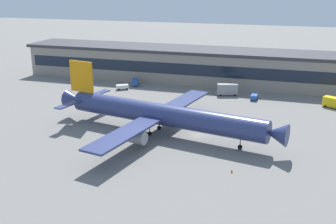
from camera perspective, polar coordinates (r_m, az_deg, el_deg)
The scene contains 9 objects.
ground_plane at distance 107.09m, azimuth 4.25°, elevation -3.35°, with size 600.00×600.00×0.00m, color slate.
terminal_building at distance 162.67m, azimuth 9.24°, elevation 6.27°, with size 175.75×20.31×13.25m.
airliner at distance 106.40m, azimuth -1.08°, elevation -0.33°, with size 64.92×55.99×17.32m.
catering_truck at distance 145.77m, azimuth 8.31°, elevation 3.21°, with size 7.65×4.77×4.15m.
baggage_tug at distance 141.83m, azimuth 12.06°, elevation 2.09°, with size 2.25×3.69×1.85m.
follow_me_car at distance 153.49m, azimuth -6.44°, elevation 3.57°, with size 4.68×4.11×1.85m.
crew_van at distance 158.99m, azimuth -4.65°, elevation 4.26°, with size 3.88×5.64×2.55m.
traffic_cone_0 at distance 87.81m, azimuth 8.99°, elevation -8.23°, with size 0.55×0.55×0.69m, color #F2590C.
traffic_cone_1 at distance 97.41m, azimuth 4.90°, elevation -5.40°, with size 0.46×0.46×0.57m, color #F2590C.
Camera 1 is at (22.11, -97.43, 38.58)m, focal length 43.21 mm.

